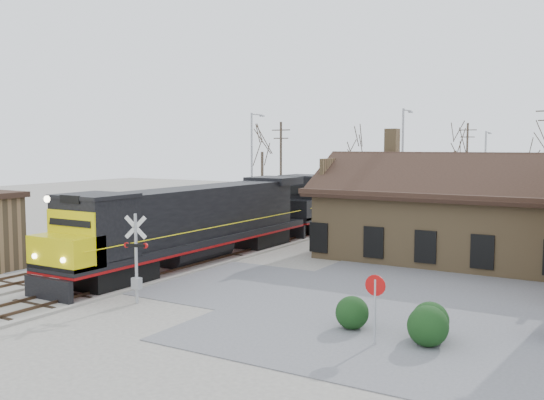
{
  "coord_description": "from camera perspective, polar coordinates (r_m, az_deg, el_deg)",
  "views": [
    {
      "loc": [
        21.64,
        -24.34,
        6.82
      ],
      "look_at": [
        1.6,
        9.0,
        3.3
      ],
      "focal_mm": 40.0,
      "sensor_mm": 36.0,
      "label": 1
    }
  ],
  "objects": [
    {
      "name": "depot",
      "position": [
        37.87,
        16.03,
        -1.73
      ],
      "size": [
        15.2,
        9.31,
        7.9
      ],
      "color": "olive",
      "rests_on": "ground"
    },
    {
      "name": "track_siding",
      "position": [
        47.72,
        -2.57,
        -2.98
      ],
      "size": [
        3.4,
        90.0,
        0.24
      ],
      "color": "#A9A398",
      "rests_on": "ground"
    },
    {
      "name": "streetlight_b",
      "position": [
        47.16,
        12.22,
        3.25
      ],
      "size": [
        0.25,
        2.04,
        9.6
      ],
      "color": "#A5A8AD",
      "rests_on": "ground"
    },
    {
      "name": "crossbuck_near",
      "position": [
        26.85,
        -12.66,
        -5.65
      ],
      "size": [
        1.09,
        0.4,
        3.9
      ],
      "rotation": [
        0.0,
        0.0,
        0.3
      ],
      "color": "#A5A8AD",
      "rests_on": "ground"
    },
    {
      "name": "tree_d",
      "position": [
        67.39,
        23.79,
        4.87
      ],
      "size": [
        4.0,
        4.0,
        9.81
      ],
      "color": "#382D23",
      "rests_on": "ground"
    },
    {
      "name": "do_not_enter_sign",
      "position": [
        21.1,
        9.68,
        -8.99
      ],
      "size": [
        0.73,
        0.08,
        2.46
      ],
      "rotation": [
        0.0,
        0.0,
        -0.02
      ],
      "color": "#A5A8AD",
      "rests_on": "ground"
    },
    {
      "name": "streetlight_a",
      "position": [
        52.88,
        -1.84,
        3.57
      ],
      "size": [
        0.25,
        2.04,
        9.62
      ],
      "color": "#A5A8AD",
      "rests_on": "ground"
    },
    {
      "name": "tree_c",
      "position": [
        72.59,
        16.89,
        5.27
      ],
      "size": [
        4.15,
        4.15,
        10.17
      ],
      "color": "#382D23",
      "rests_on": "ground"
    },
    {
      "name": "utility_pole_a",
      "position": [
        59.41,
        0.84,
        3.19
      ],
      "size": [
        2.0,
        0.24,
        9.11
      ],
      "color": "#382D23",
      "rests_on": "ground"
    },
    {
      "name": "locomotive_lead",
      "position": [
        34.77,
        -7.8,
        -2.15
      ],
      "size": [
        3.1,
        20.77,
        4.61
      ],
      "color": "black",
      "rests_on": "ground"
    },
    {
      "name": "track_main",
      "position": [
        45.41,
        2.17,
        -3.39
      ],
      "size": [
        3.4,
        90.0,
        0.24
      ],
      "color": "#A9A398",
      "rests_on": "ground"
    },
    {
      "name": "road",
      "position": [
        33.28,
        -10.48,
        -6.72
      ],
      "size": [
        60.0,
        9.0,
        0.03
      ],
      "primitive_type": "cube",
      "color": "#5C5C61",
      "rests_on": "ground"
    },
    {
      "name": "hedge_c",
      "position": [
        21.64,
        14.46,
        -11.43
      ],
      "size": [
        1.4,
        1.4,
        1.4
      ],
      "primitive_type": "sphere",
      "color": "black",
      "rests_on": "ground"
    },
    {
      "name": "hedge_b",
      "position": [
        22.49,
        14.66,
        -10.9
      ],
      "size": [
        1.32,
        1.32,
        1.32
      ],
      "primitive_type": "sphere",
      "color": "black",
      "rests_on": "ground"
    },
    {
      "name": "streetlight_c",
      "position": [
        60.85,
        19.43,
        2.79
      ],
      "size": [
        0.25,
        2.04,
        8.17
      ],
      "color": "#A5A8AD",
      "rests_on": "ground"
    },
    {
      "name": "ground",
      "position": [
        33.28,
        -10.47,
        -6.75
      ],
      "size": [
        140.0,
        140.0,
        0.0
      ],
      "primitive_type": "plane",
      "color": "#A9A398",
      "rests_on": "ground"
    },
    {
      "name": "utility_pole_b",
      "position": [
        73.01,
        17.86,
        3.41
      ],
      "size": [
        2.0,
        0.24,
        9.37
      ],
      "color": "#382D23",
      "rests_on": "ground"
    },
    {
      "name": "locomotive_trailing",
      "position": [
        52.75,
        6.67,
        0.35
      ],
      "size": [
        3.1,
        20.77,
        4.37
      ],
      "color": "black",
      "rests_on": "ground"
    },
    {
      "name": "hedge_a",
      "position": [
        23.07,
        7.55,
        -10.47
      ],
      "size": [
        1.24,
        1.24,
        1.24
      ],
      "primitive_type": "sphere",
      "color": "black",
      "rests_on": "ground"
    },
    {
      "name": "tree_b",
      "position": [
        70.72,
        7.68,
        5.0
      ],
      "size": [
        3.83,
        3.83,
        9.38
      ],
      "color": "#382D23",
      "rests_on": "ground"
    },
    {
      "name": "crossbuck_far",
      "position": [
        40.06,
        -12.72,
        -2.07
      ],
      "size": [
        1.06,
        0.53,
        3.95
      ],
      "rotation": [
        0.0,
        0.0,
        3.56
      ],
      "color": "#A5A8AD",
      "rests_on": "ground"
    },
    {
      "name": "tree_a",
      "position": [
        66.85,
        -0.93,
        5.42
      ],
      "size": [
        4.08,
        4.08,
        10.0
      ],
      "color": "#382D23",
      "rests_on": "ground"
    },
    {
      "name": "parking_lot",
      "position": [
        29.38,
        23.28,
        -8.65
      ],
      "size": [
        22.0,
        26.0,
        0.03
      ],
      "primitive_type": "cube",
      "color": "#5C5C61",
      "rests_on": "ground"
    }
  ]
}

